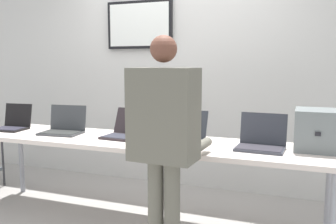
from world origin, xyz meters
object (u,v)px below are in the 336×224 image
Objects in this scene: workbench at (140,145)px; equipment_box at (317,130)px; laptop_station_0 at (13,124)px; person at (164,132)px; laptop_station_3 at (186,135)px; laptop_station_4 at (261,141)px; laptop_station_1 at (64,127)px; laptop_station_2 at (125,131)px.

workbench is 1.47m from equipment_box.
laptop_station_0 is 2.01m from person.
person is at bearing -52.83° from workbench.
laptop_station_3 is 0.63m from laptop_station_4.
equipment_box is at bearing 37.86° from person.
laptop_station_3 is 1.10× the size of laptop_station_4.
laptop_station_0 is at bearing -179.52° from laptop_station_1.
laptop_station_1 is 1.86m from laptop_station_4.
laptop_station_4 is (1.85, 0.01, 0.00)m from laptop_station_1.
laptop_station_0 is (-1.43, 0.02, 0.11)m from workbench.
workbench is at bearing -170.56° from laptop_station_3.
equipment_box reaches higher than laptop_station_0.
laptop_station_1 is 0.97× the size of laptop_station_3.
laptop_station_4 is at bearing 1.59° from workbench.
workbench is at bearing -178.41° from laptop_station_4.
laptop_station_1 reaches higher than laptop_station_2.
workbench is 0.82m from laptop_station_1.
laptop_station_4 is at bearing 0.16° from laptop_station_1.
person is at bearing -46.65° from laptop_station_2.
person is at bearing -142.14° from equipment_box.
laptop_station_0 is at bearing -177.80° from laptop_station_2.
laptop_station_0 reaches higher than workbench.
laptop_station_3 is 0.26× the size of person.
equipment_box is 1.24m from person.
person reaches higher than workbench.
laptop_station_0 is 0.80× the size of laptop_station_3.
laptop_station_2 is (-1.62, -0.07, -0.10)m from equipment_box.
laptop_station_2 reaches higher than workbench.
laptop_station_4 is (0.63, -0.04, 0.00)m from laptop_station_3.
equipment_box is 0.86× the size of laptop_station_3.
workbench is at bearing -174.58° from equipment_box.
equipment_box is at bearing 2.87° from laptop_station_1.
workbench is 9.99× the size of laptop_station_0.
equipment_box is at bearing 2.36° from laptop_station_0.
person reaches higher than laptop_station_2.
laptop_station_2 is (0.64, 0.04, -0.00)m from laptop_station_1.
workbench is 8.91× the size of laptop_station_2.
laptop_station_4 is at bearing 0.24° from laptop_station_0.
laptop_station_3 is (1.84, 0.05, -0.00)m from laptop_station_0.
laptop_station_2 is at bearing -177.51° from equipment_box.
person is (-0.98, -0.76, 0.06)m from equipment_box.
laptop_station_0 is 0.21× the size of person.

